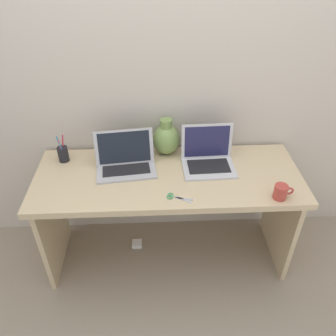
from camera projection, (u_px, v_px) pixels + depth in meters
name	position (u px, v px, depth m)	size (l,w,h in m)	color
ground_plane	(168.00, 254.00, 2.47)	(6.00, 6.00, 0.00)	gray
back_wall	(165.00, 76.00, 2.03)	(4.40, 0.04, 2.40)	beige
desk	(168.00, 193.00, 2.13)	(1.59, 0.60, 0.72)	#D1B78C
laptop_left	(125.00, 159.00, 2.07)	(0.38, 0.27, 0.22)	#B2B2B7
laptop_right	(208.00, 155.00, 2.09)	(0.32, 0.26, 0.24)	silver
green_vase	(166.00, 139.00, 2.17)	(0.17, 0.17, 0.24)	#75934C
coffee_mug	(281.00, 192.00, 1.85)	(0.11, 0.07, 0.08)	#B23D33
pen_cup	(63.00, 153.00, 2.13)	(0.07, 0.07, 0.19)	black
scissors	(175.00, 197.00, 1.87)	(0.15, 0.09, 0.01)	#B7B7BC
power_brick	(137.00, 244.00, 2.52)	(0.07, 0.07, 0.03)	white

